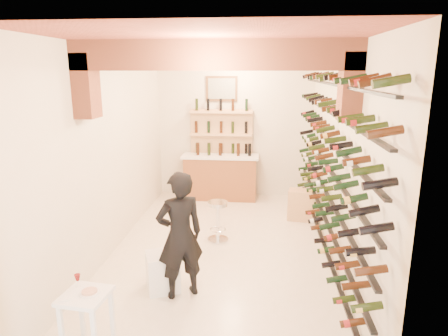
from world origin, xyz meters
name	(u,v)px	position (x,y,z in m)	size (l,w,h in m)	color
ground	(222,249)	(0.00, 0.00, 0.00)	(6.00, 6.00, 0.00)	beige
room_shell	(220,113)	(0.00, -0.26, 2.25)	(3.52, 6.02, 3.21)	beige
wine_rack	(323,159)	(1.53, 0.00, 1.55)	(0.32, 5.70, 2.56)	black
back_counter	(220,176)	(-0.30, 2.65, 0.53)	(1.70, 0.62, 1.29)	brown
back_shelving	(221,146)	(-0.30, 2.89, 1.17)	(1.40, 0.31, 2.73)	tan
tasting_table	(86,304)	(-1.16, -2.48, 0.53)	(0.50, 0.50, 0.79)	white
white_stool	(163,271)	(-0.67, -1.25, 0.25)	(0.40, 0.40, 0.51)	white
person	(180,235)	(-0.40, -1.36, 0.83)	(0.61, 0.40, 1.66)	black
chrome_barstool	(218,218)	(-0.11, 0.36, 0.40)	(0.36, 0.36, 0.70)	silver
crate_lower	(301,212)	(1.40, 1.50, 0.15)	(0.51, 0.36, 0.30)	tan
crate_upper	(301,197)	(1.40, 1.50, 0.45)	(0.49, 0.34, 0.29)	tan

